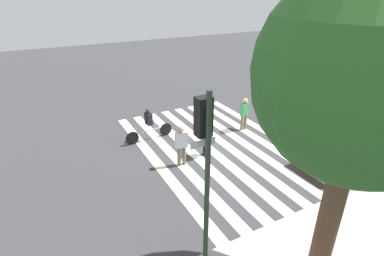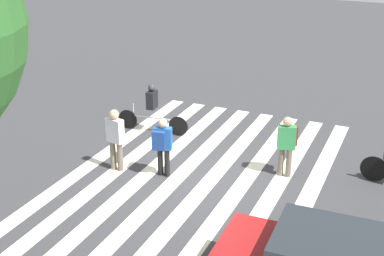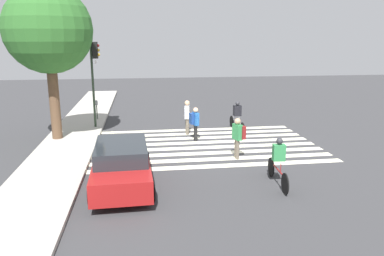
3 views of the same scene
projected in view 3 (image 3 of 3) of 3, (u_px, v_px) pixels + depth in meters
ground_plane at (206, 145)px, 17.23m from camera, size 60.00×60.00×0.00m
sidewalk_curb at (66, 149)px, 16.37m from camera, size 36.00×2.50×0.14m
crosswalk_stripes at (206, 145)px, 17.23m from camera, size 6.33×10.00×0.01m
traffic_light at (94, 66)px, 19.43m from camera, size 0.60×0.50×4.80m
parking_meter at (97, 105)px, 21.92m from camera, size 0.15×0.15×1.26m
street_tree at (48, 31)px, 16.70m from camera, size 3.93×3.93×7.12m
pedestrian_child_with_backpack at (195, 121)px, 17.75m from camera, size 0.48×0.44×1.61m
pedestrian_adult_blue_shirt at (187, 115)px, 18.95m from camera, size 0.52×0.32×1.74m
pedestrian_adult_yellow_jacket at (238, 135)px, 15.08m from camera, size 0.51×0.48×1.67m
cyclist_far_lane at (278, 160)px, 12.36m from camera, size 2.25×0.41×1.63m
cyclist_mid_street at (237, 115)px, 19.68m from camera, size 2.35×0.42×1.59m
car_parked_silver_sedan at (122, 164)px, 12.38m from camera, size 4.63×2.05×1.43m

